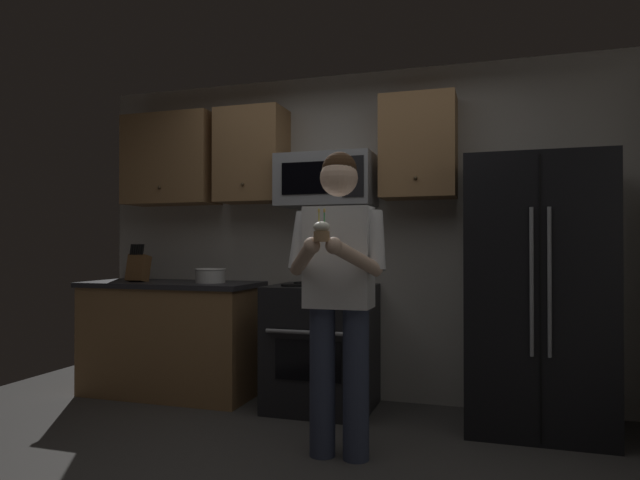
{
  "coord_description": "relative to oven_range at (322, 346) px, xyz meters",
  "views": [
    {
      "loc": [
        1.08,
        -2.65,
        1.22
      ],
      "look_at": [
        0.11,
        0.46,
        1.25
      ],
      "focal_mm": 31.41,
      "sensor_mm": 36.0,
      "label": 1
    }
  ],
  "objects": [
    {
      "name": "bowl_large_white",
      "position": [
        -0.94,
        0.01,
        0.52
      ],
      "size": [
        0.25,
        0.25,
        0.11
      ],
      "color": "white",
      "rests_on": "counter_left"
    },
    {
      "name": "oven_range",
      "position": [
        0.0,
        0.0,
        0.0
      ],
      "size": [
        0.76,
        0.7,
        0.93
      ],
      "color": "black",
      "rests_on": "ground"
    },
    {
      "name": "person",
      "position": [
        0.38,
        -0.91,
        0.53
      ],
      "size": [
        0.6,
        0.48,
        1.76
      ],
      "color": "#383F59",
      "rests_on": "ground"
    },
    {
      "name": "refrigerator",
      "position": [
        1.5,
        -0.04,
        0.44
      ],
      "size": [
        0.9,
        0.75,
        1.8
      ],
      "color": "black",
      "rests_on": "ground"
    },
    {
      "name": "microwave",
      "position": [
        0.0,
        0.12,
        1.26
      ],
      "size": [
        0.74,
        0.41,
        0.4
      ],
      "color": "#9EA0A5"
    },
    {
      "name": "cabinet_row_upper",
      "position": [
        -0.57,
        0.17,
        1.49
      ],
      "size": [
        2.78,
        0.36,
        0.76
      ],
      "color": "#9E7247"
    },
    {
      "name": "counter_left",
      "position": [
        -1.3,
        0.02,
        0.0
      ],
      "size": [
        1.44,
        0.66,
        0.92
      ],
      "color": "#9E7247",
      "rests_on": "ground"
    },
    {
      "name": "wall_back",
      "position": [
        0.15,
        0.39,
        0.84
      ],
      "size": [
        4.4,
        0.1,
        2.6
      ],
      "primitive_type": "cube",
      "color": "beige",
      "rests_on": "ground"
    },
    {
      "name": "knife_block",
      "position": [
        -1.59,
        -0.03,
        0.58
      ],
      "size": [
        0.16,
        0.15,
        0.32
      ],
      "color": "brown",
      "rests_on": "counter_left"
    },
    {
      "name": "cupcake",
      "position": [
        0.38,
        -1.24,
        0.83
      ],
      "size": [
        0.09,
        0.09,
        0.17
      ],
      "color": "#A87F56"
    }
  ]
}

